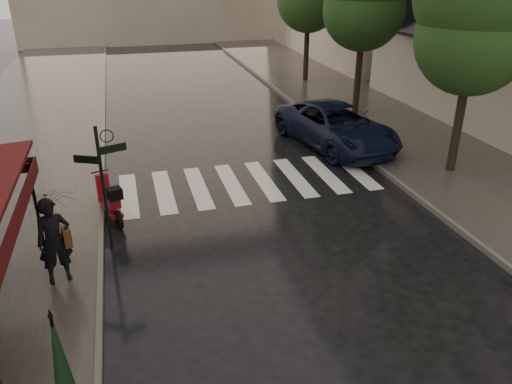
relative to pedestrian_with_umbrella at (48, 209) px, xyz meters
name	(u,v)px	position (x,y,z in m)	size (l,w,h in m)	color
ground	(177,317)	(2.25, -1.75, -1.84)	(120.00, 120.00, 0.00)	black
sidewalk_near	(22,141)	(-2.25, 10.25, -1.78)	(6.00, 60.00, 0.12)	#38332D
sidewalk_far	(370,113)	(12.50, 10.25, -1.78)	(5.50, 60.00, 0.12)	#38332D
curb_near	(104,134)	(0.80, 10.25, -1.76)	(0.12, 60.00, 0.16)	#595651
curb_far	(312,117)	(9.70, 10.25, -1.76)	(0.12, 60.00, 0.16)	#595651
crosswalk	(248,182)	(5.22, 4.25, -1.83)	(7.85, 3.20, 0.01)	silver
signpost	(103,179)	(1.05, 1.25, 0.00)	(1.17, 0.29, 3.10)	black
tree_near	(480,1)	(11.85, 3.25, 3.48)	(3.80, 3.80, 7.99)	black
pedestrian_with_umbrella	(48,209)	(0.00, 0.00, 0.00)	(1.41, 1.42, 2.59)	black
scooter	(110,201)	(1.07, 2.80, -1.28)	(0.80, 1.76, 1.19)	black
parked_car	(336,126)	(9.25, 6.72, -1.06)	(2.58, 5.60, 1.56)	black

